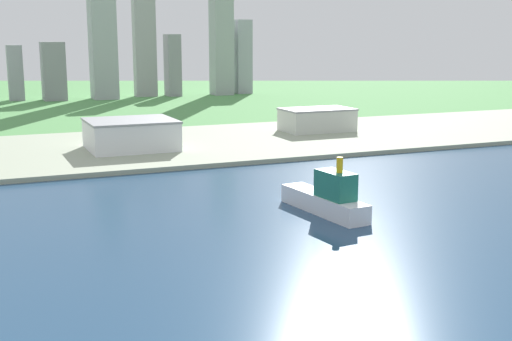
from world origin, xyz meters
name	(u,v)px	position (x,y,z in m)	size (l,w,h in m)	color
ground_plane	(224,245)	(0.00, 300.00, 0.00)	(2400.00, 2400.00, 0.00)	#4F914C
water_bay	(315,317)	(0.00, 240.00, 0.07)	(840.00, 360.00, 0.15)	navy
industrial_pier	(106,150)	(0.00, 490.00, 1.25)	(840.00, 140.00, 2.50)	#9DA78E
ferry_boat	(327,198)	(47.80, 320.55, 6.17)	(13.89, 45.25, 22.11)	white
warehouse_main	(131,134)	(11.85, 478.82, 10.73)	(47.46, 41.61, 16.42)	white
warehouse_annex	(317,120)	(141.38, 503.32, 10.03)	(45.83, 28.76, 15.01)	silver
distant_skyline	(87,43)	(47.70, 826.83, 56.91)	(398.26, 72.68, 153.82)	#A9ACB5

